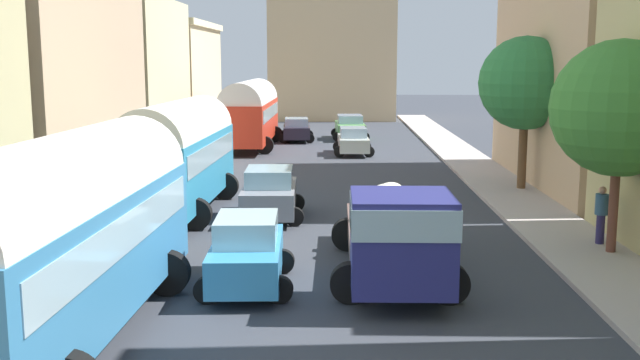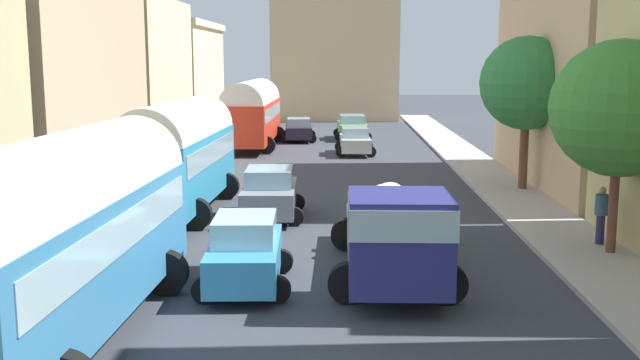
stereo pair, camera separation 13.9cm
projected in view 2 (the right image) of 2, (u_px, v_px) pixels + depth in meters
name	position (u px, v px, depth m)	size (l,w,h in m)	color
ground_plane	(327.00, 175.00, 33.59)	(154.00, 154.00, 0.00)	#353941
sidewalk_left	(169.00, 173.00, 33.80)	(2.50, 70.00, 0.14)	#A09690
sidewalk_right	(486.00, 174.00, 33.35)	(2.50, 70.00, 0.14)	#AFA49F
building_left_2	(49.00, 13.00, 28.23)	(4.62, 11.95, 13.90)	tan
building_left_3	(127.00, 78.00, 40.05)	(5.15, 10.03, 8.44)	beige
building_left_4	(181.00, 79.00, 51.16)	(4.56, 11.40, 7.75)	beige
building_right_2	(604.00, 33.00, 29.94)	(6.25, 13.79, 12.55)	tan
distant_church	(335.00, 43.00, 64.37)	(10.83, 7.58, 20.14)	tan
parked_bus_0	(61.00, 229.00, 13.44)	(3.37, 9.33, 3.90)	teal
parked_bus_1	(179.00, 151.00, 25.03)	(3.32, 8.31, 3.85)	teal
parked_bus_2	(252.00, 111.00, 43.75)	(3.40, 10.01, 3.99)	red
cargo_truck_0	(394.00, 233.00, 17.01)	(3.03, 7.47, 2.44)	navy
car_0	(355.00, 141.00, 40.75)	(2.28, 3.96, 1.51)	silver
car_1	(352.00, 127.00, 48.52)	(2.52, 4.45, 1.60)	#55984A
car_2	(245.00, 252.00, 16.94)	(2.26, 3.71, 1.68)	#3488BD
car_3	(270.00, 194.00, 24.35)	(2.39, 3.82, 1.68)	gray
car_4	(299.00, 129.00, 47.39)	(2.41, 4.03, 1.49)	#22202E
pedestrian_0	(601.00, 214.00, 20.37)	(0.49, 0.49, 1.76)	#2A2452
roadside_tree_1	(620.00, 109.00, 19.03)	(3.58, 3.58, 5.77)	brown
roadside_tree_2	(527.00, 84.00, 28.68)	(3.67, 3.67, 6.14)	brown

